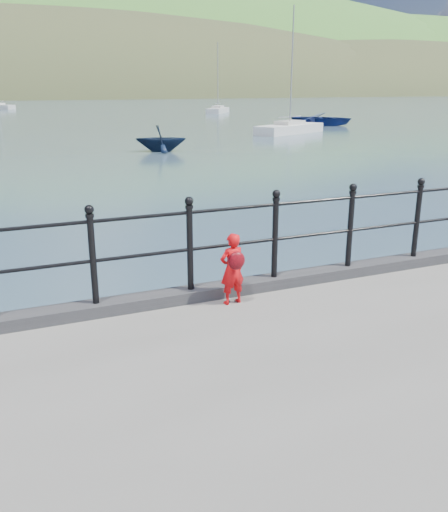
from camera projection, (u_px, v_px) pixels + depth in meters
name	position (u px, v px, depth m)	size (l,w,h in m)	color
ground	(229.00, 356.00, 7.62)	(600.00, 600.00, 0.00)	#2D4251
kerb	(234.00, 288.00, 7.16)	(60.00, 0.30, 0.15)	#28282B
railing	(234.00, 233.00, 6.94)	(18.11, 0.11, 1.20)	black
far_shore	(93.00, 148.00, 238.95)	(830.00, 200.00, 156.00)	#333A21
child	(232.00, 268.00, 6.71)	(0.36, 0.31, 0.91)	red
launch_blue	(322.00, 119.00, 52.05)	(4.09, 5.72, 1.19)	navy
launch_navy	(161.00, 138.00, 31.14)	(2.44, 2.83, 1.49)	black
sailboat_far	(218.00, 111.00, 75.94)	(5.40, 6.51, 9.53)	silver
sailboat_near	(290.00, 129.00, 43.19)	(7.22, 4.97, 9.63)	silver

